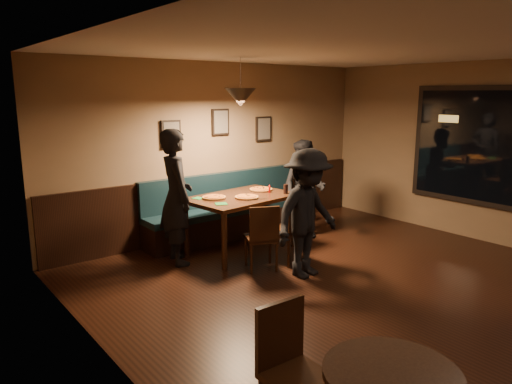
% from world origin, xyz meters
% --- Properties ---
extents(floor, '(7.00, 7.00, 0.00)m').
position_xyz_m(floor, '(0.00, 0.00, 0.00)').
color(floor, black).
rests_on(floor, ground).
extents(ceiling, '(7.00, 7.00, 0.00)m').
position_xyz_m(ceiling, '(0.00, 0.00, 2.80)').
color(ceiling, silver).
rests_on(ceiling, ground).
extents(wall_back, '(6.00, 0.00, 6.00)m').
position_xyz_m(wall_back, '(0.00, 3.50, 1.40)').
color(wall_back, '#8C704F').
rests_on(wall_back, ground).
extents(wall_left, '(0.00, 7.00, 7.00)m').
position_xyz_m(wall_left, '(-3.00, 0.00, 1.40)').
color(wall_left, '#8C704F').
rests_on(wall_left, ground).
extents(wainscot, '(5.88, 0.06, 1.00)m').
position_xyz_m(wainscot, '(0.00, 3.47, 0.50)').
color(wainscot, black).
rests_on(wainscot, ground).
extents(booth_bench, '(3.00, 0.60, 1.00)m').
position_xyz_m(booth_bench, '(0.00, 3.20, 0.50)').
color(booth_bench, '#0F232D').
rests_on(booth_bench, ground).
extents(window_frame, '(0.06, 2.56, 1.86)m').
position_xyz_m(window_frame, '(2.96, 0.50, 1.50)').
color(window_frame, black).
rests_on(window_frame, wall_right).
extents(window_glass, '(0.00, 2.40, 2.40)m').
position_xyz_m(window_glass, '(2.93, 0.50, 1.50)').
color(window_glass, black).
rests_on(window_glass, wall_right).
extents(picture_left, '(0.32, 0.04, 0.42)m').
position_xyz_m(picture_left, '(-0.90, 3.47, 1.70)').
color(picture_left, black).
rests_on(picture_left, wall_back).
extents(picture_center, '(0.32, 0.04, 0.42)m').
position_xyz_m(picture_center, '(0.00, 3.47, 1.85)').
color(picture_center, black).
rests_on(picture_center, wall_back).
extents(picture_right, '(0.32, 0.04, 0.42)m').
position_xyz_m(picture_right, '(0.90, 3.47, 1.70)').
color(picture_right, black).
rests_on(picture_right, wall_back).
extents(pendant_lamp, '(0.44, 0.44, 0.25)m').
position_xyz_m(pendant_lamp, '(-0.32, 2.48, 2.25)').
color(pendant_lamp, black).
rests_on(pendant_lamp, ceiling).
extents(dining_table, '(1.66, 1.17, 0.83)m').
position_xyz_m(dining_table, '(-0.32, 2.48, 0.42)').
color(dining_table, black).
rests_on(dining_table, floor).
extents(chair_near_left, '(0.52, 0.52, 0.89)m').
position_xyz_m(chair_near_left, '(-0.56, 1.71, 0.45)').
color(chair_near_left, black).
rests_on(chair_near_left, floor).
extents(chair_near_right, '(0.45, 0.45, 0.98)m').
position_xyz_m(chair_near_right, '(-0.07, 1.70, 0.49)').
color(chair_near_right, black).
rests_on(chair_near_right, floor).
extents(diner_left, '(0.58, 0.76, 1.85)m').
position_xyz_m(diner_left, '(-1.31, 2.63, 0.93)').
color(diner_left, black).
rests_on(diner_left, floor).
extents(diner_right, '(0.79, 0.91, 1.58)m').
position_xyz_m(diner_right, '(0.93, 2.44, 0.79)').
color(diner_right, black).
rests_on(diner_right, floor).
extents(diner_front, '(1.13, 0.74, 1.64)m').
position_xyz_m(diner_front, '(-0.26, 1.16, 0.82)').
color(diner_front, black).
rests_on(diner_front, floor).
extents(pizza_a, '(0.35, 0.35, 0.04)m').
position_xyz_m(pizza_a, '(-0.73, 2.58, 0.85)').
color(pizza_a, orange).
rests_on(pizza_a, dining_table).
extents(pizza_b, '(0.39, 0.39, 0.04)m').
position_xyz_m(pizza_b, '(-0.35, 2.31, 0.85)').
color(pizza_b, orange).
rests_on(pizza_b, dining_table).
extents(pizza_c, '(0.43, 0.43, 0.04)m').
position_xyz_m(pizza_c, '(0.16, 2.61, 0.85)').
color(pizza_c, '#C25924').
rests_on(pizza_c, dining_table).
extents(soda_glass, '(0.08, 0.08, 0.14)m').
position_xyz_m(soda_glass, '(0.30, 2.20, 0.90)').
color(soda_glass, black).
rests_on(soda_glass, dining_table).
extents(tabasco_bottle, '(0.04, 0.04, 0.13)m').
position_xyz_m(tabasco_bottle, '(0.15, 2.39, 0.90)').
color(tabasco_bottle, '#8D0804').
rests_on(tabasco_bottle, dining_table).
extents(napkin_a, '(0.18, 0.18, 0.01)m').
position_xyz_m(napkin_a, '(-0.90, 2.73, 0.84)').
color(napkin_a, '#1E7232').
rests_on(napkin_a, dining_table).
extents(napkin_b, '(0.21, 0.21, 0.01)m').
position_xyz_m(napkin_b, '(-0.84, 2.23, 0.84)').
color(napkin_b, '#1D6E28').
rests_on(napkin_b, dining_table).
extents(cutlery_set, '(0.20, 0.06, 0.00)m').
position_xyz_m(cutlery_set, '(-0.32, 2.14, 0.84)').
color(cutlery_set, silver).
rests_on(cutlery_set, dining_table).
extents(cafe_chair_far, '(0.42, 0.42, 0.92)m').
position_xyz_m(cafe_chair_far, '(-2.37, -0.93, 0.46)').
color(cafe_chair_far, black).
rests_on(cafe_chair_far, floor).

